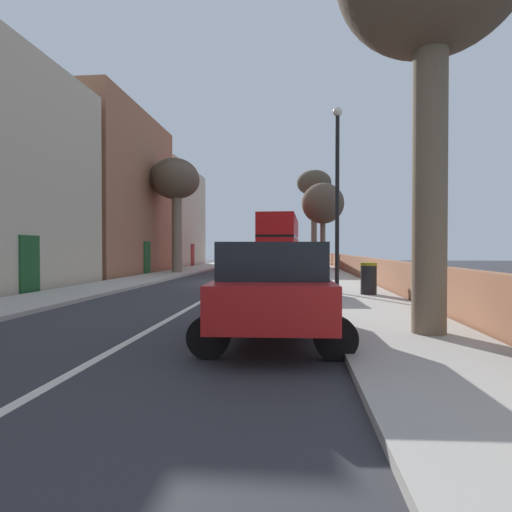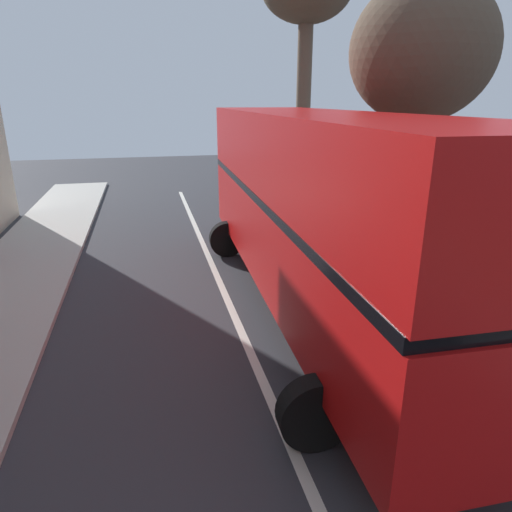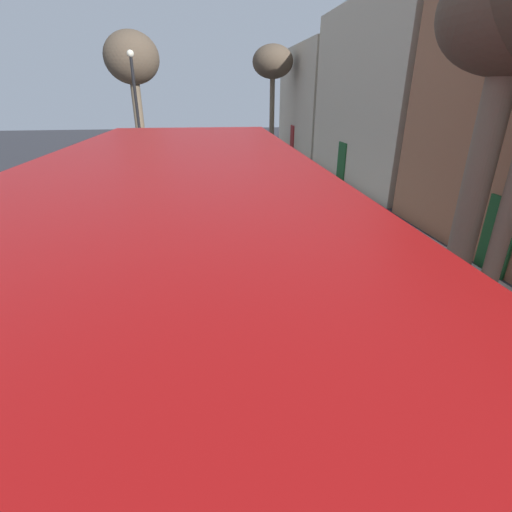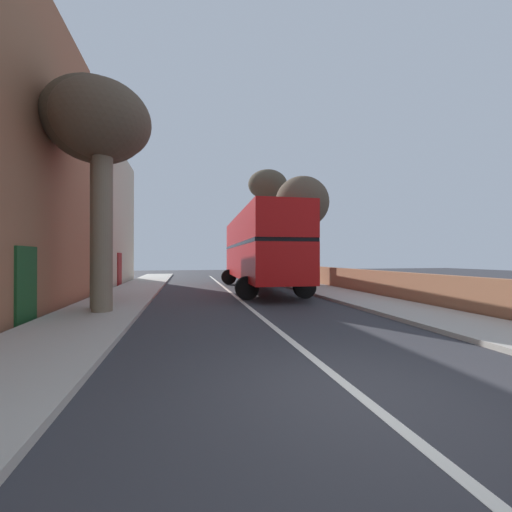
{
  "view_description": "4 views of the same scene",
  "coord_description": "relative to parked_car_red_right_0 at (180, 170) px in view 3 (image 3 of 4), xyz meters",
  "views": [
    {
      "loc": [
        2.9,
        -20.3,
        1.62
      ],
      "look_at": [
        0.25,
        8.25,
        1.15
      ],
      "focal_mm": 30.06,
      "sensor_mm": 36.0,
      "label": 1
    },
    {
      "loc": [
        -1.57,
        4.84,
        4.29
      ],
      "look_at": [
        0.62,
        13.83,
        1.07
      ],
      "focal_mm": 31.7,
      "sensor_mm": 36.0,
      "label": 2
    },
    {
      "loc": [
        1.37,
        14.36,
        4.61
      ],
      "look_at": [
        0.36,
        7.43,
        1.53
      ],
      "focal_mm": 26.02,
      "sensor_mm": 36.0,
      "label": 3
    },
    {
      "loc": [
        -2.18,
        -3.64,
        1.79
      ],
      "look_at": [
        1.03,
        10.84,
        1.87
      ],
      "focal_mm": 21.84,
      "sensor_mm": 36.0,
      "label": 4
    }
  ],
  "objects": [
    {
      "name": "ground_plane",
      "position": [
        -2.5,
        5.53,
        -0.93
      ],
      "size": [
        84.0,
        84.0,
        0.0
      ],
      "primitive_type": "plane",
      "color": "#333338"
    },
    {
      "name": "road_centre_line",
      "position": [
        -2.5,
        5.53,
        -0.92
      ],
      "size": [
        0.16,
        54.0,
        0.01
      ],
      "primitive_type": "cube",
      "color": "silver",
      "rests_on": "ground"
    },
    {
      "name": "sidewalk_left",
      "position": [
        -7.4,
        5.53,
        -0.87
      ],
      "size": [
        2.6,
        60.0,
        0.12
      ],
      "primitive_type": "cube",
      "color": "#B2ADA3",
      "rests_on": "ground"
    },
    {
      "name": "sidewalk_right",
      "position": [
        2.4,
        5.53,
        -0.87
      ],
      "size": [
        2.6,
        60.0,
        0.12
      ],
      "primitive_type": "cube",
      "color": "#B2ADA3",
      "rests_on": "ground"
    },
    {
      "name": "terraced_houses_left",
      "position": [
        -11.0,
        6.17,
        3.64
      ],
      "size": [
        4.07,
        47.52,
        10.27
      ],
      "color": "beige",
      "rests_on": "ground"
    },
    {
      "name": "boundary_wall_right",
      "position": [
        3.95,
        5.53,
        -0.33
      ],
      "size": [
        0.36,
        54.0,
        1.19
      ],
      "primitive_type": "cube",
      "color": "#9E6647",
      "rests_on": "ground"
    },
    {
      "name": "parked_car_red_right_0",
      "position": [
        0.0,
        0.0,
        0.0
      ],
      "size": [
        2.59,
        4.48,
        1.62
      ],
      "color": "#AD1919",
      "rests_on": "ground"
    },
    {
      "name": "parked_car_red_left_1",
      "position": [
        -5.0,
        -13.18,
        0.01
      ],
      "size": [
        2.59,
        4.48,
        1.64
      ],
      "color": "#AD1919",
      "rests_on": "ground"
    },
    {
      "name": "parked_car_red_right_2",
      "position": [
        -0.0,
        -7.31,
        0.04
      ],
      "size": [
        2.6,
        4.21,
        1.72
      ],
      "color": "#AD1919",
      "rests_on": "ground"
    },
    {
      "name": "street_tree_right_1",
      "position": [
        2.76,
        -6.91,
        5.49
      ],
      "size": [
        3.36,
        3.36,
        8.04
      ],
      "color": "brown",
      "rests_on": "sidewalk_right"
    },
    {
      "name": "street_tree_left_2",
      "position": [
        -7.13,
        -12.23,
        5.8
      ],
      "size": [
        3.19,
        3.19,
        7.98
      ],
      "color": "brown",
      "rests_on": "sidewalk_left"
    },
    {
      "name": "lamppost_right",
      "position": [
        1.8,
        -0.02,
        2.88
      ],
      "size": [
        0.32,
        0.32,
        6.31
      ],
      "color": "black",
      "rests_on": "sidewalk_right"
    },
    {
      "name": "litter_bin_right",
      "position": [
        2.8,
        -0.36,
        -0.28
      ],
      "size": [
        0.55,
        0.55,
        1.05
      ],
      "color": "black",
      "rests_on": "sidewalk_right"
    }
  ]
}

